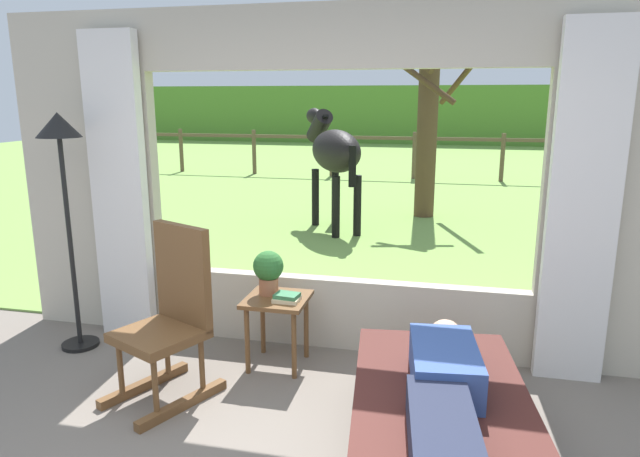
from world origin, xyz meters
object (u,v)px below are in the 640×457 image
floor_lamp_left (62,161)px  potted_plant (268,270)px  reclining_person (444,386)px  rocking_chair (171,315)px  horse (334,152)px  book_stack (287,298)px  side_table (277,310)px  recliner_sofa (441,435)px  pasture_tree (428,124)px

floor_lamp_left → potted_plant: bearing=3.8°
reclining_person → rocking_chair: rocking_chair is taller
rocking_chair → horse: (0.07, 4.84, 0.61)m
rocking_chair → book_stack: bearing=61.7°
reclining_person → potted_plant: (-1.26, 1.09, 0.18)m
reclining_person → side_table: (-1.18, 1.03, -0.10)m
rocking_chair → side_table: size_ratio=2.15×
recliner_sofa → rocking_chair: bearing=158.9°
book_stack → floor_lamp_left: 1.93m
recliner_sofa → rocking_chair: rocking_chair is taller
recliner_sofa → reclining_person: size_ratio=1.25×
recliner_sofa → pasture_tree: size_ratio=0.63×
recliner_sofa → horse: (-1.65, 5.29, 0.94)m
recliner_sofa → rocking_chair: 1.81m
side_table → horse: 4.40m
book_stack → floor_lamp_left: size_ratio=0.10×
floor_lamp_left → rocking_chair: bearing=-24.6°
potted_plant → floor_lamp_left: floor_lamp_left is taller
potted_plant → book_stack: (0.17, -0.12, -0.16)m
floor_lamp_left → horse: size_ratio=1.04×
rocking_chair → recliner_sofa: bearing=10.4°
potted_plant → floor_lamp_left: (-1.53, -0.10, 0.76)m
potted_plant → rocking_chair: bearing=-128.1°
reclining_person → horse: bearing=100.7°
rocking_chair → floor_lamp_left: floor_lamp_left is taller
floor_lamp_left → horse: 4.51m
book_stack → pasture_tree: pasture_tree is taller
reclining_person → side_table: bearing=132.4°
recliner_sofa → floor_lamp_left: bearing=155.0°
side_table → horse: horse is taller
recliner_sofa → reclining_person: (-0.00, -0.05, 0.30)m
pasture_tree → horse: bearing=-135.5°
rocking_chair → pasture_tree: 6.30m
rocking_chair → side_table: (0.54, 0.53, -0.12)m
book_stack → pasture_tree: bearing=83.0°
reclining_person → horse: size_ratio=0.83×
rocking_chair → potted_plant: 0.77m
horse → recliner_sofa: bearing=-105.6°
floor_lamp_left → horse: floor_lamp_left is taller
reclining_person → horse: horse is taller
side_table → rocking_chair: bearing=-135.6°
potted_plant → recliner_sofa: bearing=-39.6°
book_stack → pasture_tree: size_ratio=0.06×
pasture_tree → reclining_person: bearing=-86.6°
recliner_sofa → book_stack: (-1.09, 0.92, 0.33)m
pasture_tree → rocking_chair: bearing=-102.3°
pasture_tree → side_table: bearing=-98.0°
book_stack → floor_lamp_left: (-1.70, 0.02, 0.91)m
potted_plant → floor_lamp_left: 1.71m
potted_plant → book_stack: 0.26m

